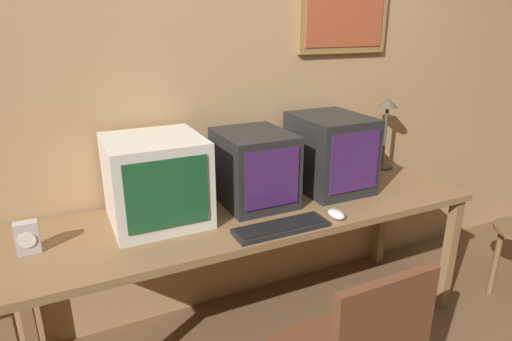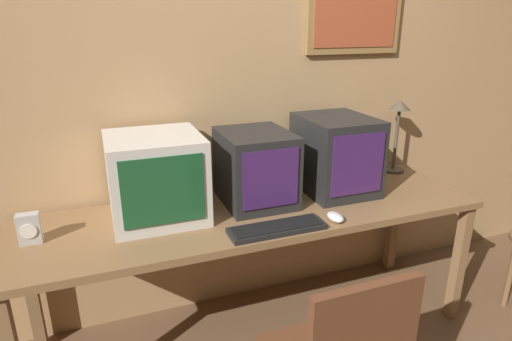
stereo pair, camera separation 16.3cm
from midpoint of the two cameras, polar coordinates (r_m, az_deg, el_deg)
name	(u,v)px [view 1 (the left image)]	position (r m, az deg, el deg)	size (l,w,h in m)	color
wall_back	(226,86)	(2.34, -6.06, 11.17)	(8.00, 0.08, 2.60)	tan
desk	(256,222)	(2.18, -2.16, -6.87)	(2.30, 0.67, 0.74)	olive
monitor_left	(156,180)	(2.04, -15.44, -1.24)	(0.43, 0.44, 0.40)	beige
monitor_center	(254,168)	(2.18, -2.42, 0.35)	(0.34, 0.41, 0.37)	black
monitor_right	(330,153)	(2.38, 7.93, 2.36)	(0.36, 0.44, 0.41)	black
keyboard_main	(281,227)	(1.94, 0.96, -7.63)	(0.44, 0.14, 0.03)	black
mouse_near_keyboard	(336,214)	(2.08, 8.44, -5.81)	(0.07, 0.11, 0.04)	silver
desk_clock	(27,238)	(2.01, -30.29, -7.77)	(0.09, 0.05, 0.13)	#B7B2AD
desk_lamp	(386,121)	(2.78, 15.37, 6.41)	(0.13, 0.13, 0.45)	#4C4233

